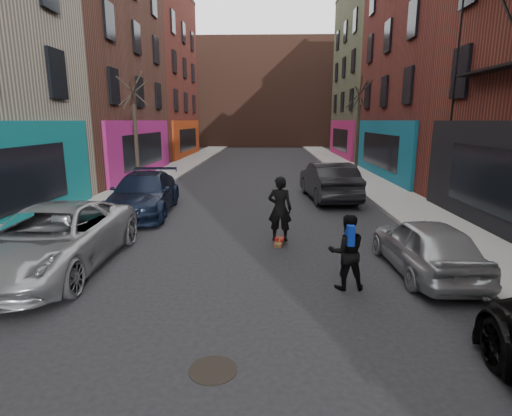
# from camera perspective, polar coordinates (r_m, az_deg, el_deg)

# --- Properties ---
(sidewalk_left) EXTENTS (2.50, 84.00, 0.13)m
(sidewalk_left) POSITION_cam_1_polar(r_m,az_deg,el_deg) (33.05, -10.05, 6.25)
(sidewalk_left) COLOR gray
(sidewalk_left) RESTS_ON ground
(sidewalk_right) EXTENTS (2.50, 84.00, 0.13)m
(sidewalk_right) POSITION_cam_1_polar(r_m,az_deg,el_deg) (32.86, 11.95, 6.13)
(sidewalk_right) COLOR gray
(sidewalk_right) RESTS_ON ground
(building_far) EXTENTS (40.00, 10.00, 14.00)m
(building_far) POSITION_cam_1_polar(r_m,az_deg,el_deg) (58.28, 1.36, 15.85)
(building_far) COLOR #47281E
(building_far) RESTS_ON ground
(tree_left_far) EXTENTS (2.00, 2.00, 6.50)m
(tree_left_far) POSITION_cam_1_polar(r_m,az_deg,el_deg) (21.25, -16.92, 11.55)
(tree_left_far) COLOR black
(tree_left_far) RESTS_ON sidewalk_left
(tree_right_far) EXTENTS (2.00, 2.00, 6.80)m
(tree_right_far) POSITION_cam_1_polar(r_m,az_deg,el_deg) (26.78, 14.42, 12.08)
(tree_right_far) COLOR black
(tree_right_far) RESTS_ON sidewalk_right
(parked_left_far) EXTENTS (2.63, 5.55, 1.53)m
(parked_left_far) POSITION_cam_1_polar(r_m,az_deg,el_deg) (10.62, -27.02, -3.93)
(parked_left_far) COLOR gray
(parked_left_far) RESTS_ON ground
(parked_left_end) EXTENTS (2.61, 5.50, 1.55)m
(parked_left_end) POSITION_cam_1_polar(r_m,az_deg,el_deg) (15.78, -15.75, 1.97)
(parked_left_end) COLOR black
(parked_left_end) RESTS_ON ground
(parked_right_far) EXTENTS (1.72, 3.94, 1.32)m
(parked_right_far) POSITION_cam_1_polar(r_m,az_deg,el_deg) (10.09, 23.06, -4.99)
(parked_right_far) COLOR #93979B
(parked_right_far) RESTS_ON ground
(parked_right_end) EXTENTS (2.25, 5.24, 1.68)m
(parked_right_end) POSITION_cam_1_polar(r_m,az_deg,el_deg) (18.26, 10.32, 3.82)
(parked_right_end) COLOR black
(parked_right_end) RESTS_ON ground
(skateboard) EXTENTS (0.35, 0.83, 0.10)m
(skateboard) POSITION_cam_1_polar(r_m,az_deg,el_deg) (11.64, 3.37, -4.88)
(skateboard) COLOR brown
(skateboard) RESTS_ON ground
(skateboarder) EXTENTS (0.75, 0.56, 1.88)m
(skateboarder) POSITION_cam_1_polar(r_m,az_deg,el_deg) (11.38, 3.43, -0.11)
(skateboarder) COLOR black
(skateboarder) RESTS_ON skateboard
(pedestrian) EXTENTS (0.82, 0.66, 1.61)m
(pedestrian) POSITION_cam_1_polar(r_m,az_deg,el_deg) (8.62, 12.83, -6.09)
(pedestrian) COLOR black
(pedestrian) RESTS_ON ground
(manhole) EXTENTS (0.85, 0.85, 0.01)m
(manhole) POSITION_cam_1_polar(r_m,az_deg,el_deg) (6.20, -6.16, -22.01)
(manhole) COLOR black
(manhole) RESTS_ON ground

